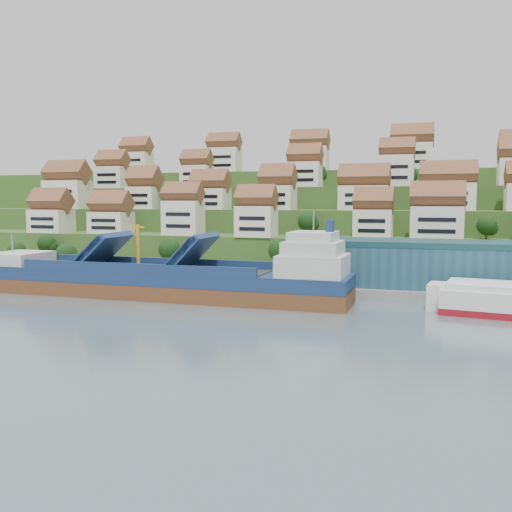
% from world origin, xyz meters
% --- Properties ---
extents(ground, '(300.00, 300.00, 0.00)m').
position_xyz_m(ground, '(0.00, 0.00, 0.00)').
color(ground, slate).
rests_on(ground, ground).
extents(quay, '(180.00, 14.00, 2.20)m').
position_xyz_m(quay, '(20.00, 15.00, 1.10)').
color(quay, gray).
rests_on(quay, ground).
extents(pebble_beach, '(45.00, 20.00, 1.00)m').
position_xyz_m(pebble_beach, '(-58.00, 12.00, 0.50)').
color(pebble_beach, gray).
rests_on(pebble_beach, ground).
extents(hillside, '(260.00, 128.00, 31.00)m').
position_xyz_m(hillside, '(0.00, 103.55, 10.66)').
color(hillside, '#2D4C1E').
rests_on(hillside, ground).
extents(hillside_village, '(160.20, 64.45, 28.99)m').
position_xyz_m(hillside_village, '(0.60, 60.64, 24.32)').
color(hillside_village, white).
rests_on(hillside_village, ground).
extents(hillside_trees, '(136.05, 62.76, 30.00)m').
position_xyz_m(hillside_trees, '(-10.60, 43.18, 15.80)').
color(hillside_trees, '#183913').
rests_on(hillside_trees, ground).
extents(warehouse, '(60.00, 15.00, 10.00)m').
position_xyz_m(warehouse, '(52.00, 17.00, 7.20)').
color(warehouse, '#234E61').
rests_on(warehouse, quay).
extents(flagpole, '(1.28, 0.16, 8.00)m').
position_xyz_m(flagpole, '(18.11, 10.00, 6.88)').
color(flagpole, gray).
rests_on(flagpole, quay).
extents(beach_huts, '(14.40, 3.70, 2.20)m').
position_xyz_m(beach_huts, '(-60.00, 10.75, 2.10)').
color(beach_huts, white).
rests_on(beach_huts, pebble_beach).
extents(cargo_ship, '(84.14, 13.56, 18.72)m').
position_xyz_m(cargo_ship, '(-10.64, -1.26, 3.51)').
color(cargo_ship, brown).
rests_on(cargo_ship, ground).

